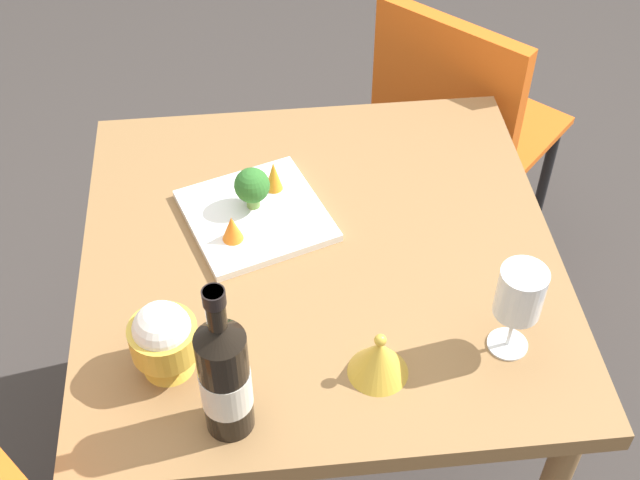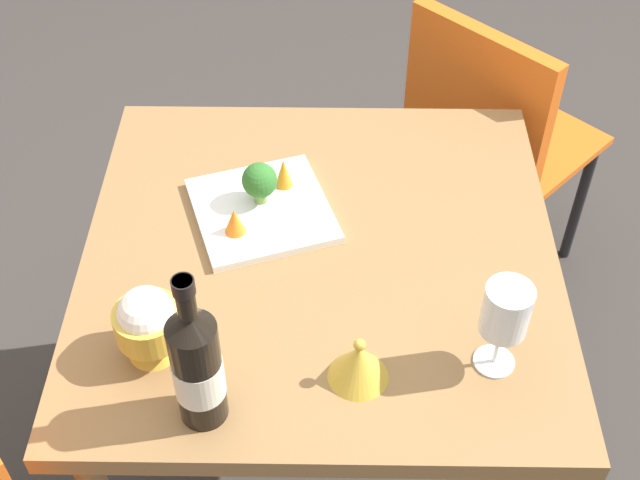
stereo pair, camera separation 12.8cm
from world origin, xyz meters
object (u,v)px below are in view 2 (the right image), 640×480
object	(u,v)px
serving_plate	(262,210)
carrot_garnish_right	(235,221)
broccoli_floret	(260,181)
rice_bowl	(148,323)
chair_near_window	(488,131)
wine_bottle	(197,366)
carrot_garnish_left	(284,172)
rice_bowl_lid	(359,362)
wine_glass	(506,312)

from	to	relation	value
serving_plate	carrot_garnish_right	world-z (taller)	carrot_garnish_right
broccoli_floret	carrot_garnish_right	xyz separation A→B (m)	(0.08, -0.04, -0.02)
rice_bowl	serving_plate	distance (m)	0.37
chair_near_window	wine_bottle	distance (m)	1.18
chair_near_window	broccoli_floret	bearing A→B (deg)	-92.35
rice_bowl	carrot_garnish_right	size ratio (longest dim) A/B	2.64
rice_bowl	carrot_garnish_left	distance (m)	0.44
broccoli_floret	carrot_garnish_left	bearing A→B (deg)	136.44
rice_bowl	serving_plate	bearing A→B (deg)	154.46
rice_bowl	rice_bowl_lid	distance (m)	0.34
chair_near_window	carrot_garnish_left	world-z (taller)	chair_near_window
rice_bowl	broccoli_floret	distance (m)	0.38
wine_bottle	carrot_garnish_left	distance (m)	0.53
carrot_garnish_right	carrot_garnish_left	bearing A→B (deg)	146.82
chair_near_window	carrot_garnish_left	size ratio (longest dim) A/B	13.09
wine_bottle	rice_bowl	bearing A→B (deg)	-140.22
wine_bottle	rice_bowl_lid	distance (m)	0.26
wine_bottle	carrot_garnish_left	world-z (taller)	wine_bottle
serving_plate	broccoli_floret	size ratio (longest dim) A/B	3.70
wine_glass	carrot_garnish_right	xyz separation A→B (m)	(-0.28, -0.45, -0.09)
rice_bowl_lid	carrot_garnish_left	distance (m)	0.46
rice_bowl_lid	carrot_garnish_left	world-z (taller)	rice_bowl_lid
rice_bowl_lid	serving_plate	size ratio (longest dim) A/B	0.31
chair_near_window	broccoli_floret	distance (m)	0.78
serving_plate	broccoli_floret	distance (m)	0.06
broccoli_floret	carrot_garnish_right	distance (m)	0.10
wine_bottle	carrot_garnish_left	size ratio (longest dim) A/B	4.74
chair_near_window	serving_plate	bearing A→B (deg)	-91.08
rice_bowl_lid	serving_plate	distance (m)	0.42
carrot_garnish_left	wine_bottle	bearing A→B (deg)	-11.29
wine_glass	serving_plate	size ratio (longest dim) A/B	0.56
rice_bowl	broccoli_floret	bearing A→B (deg)	156.13
serving_plate	carrot_garnish_left	distance (m)	0.09
carrot_garnish_left	carrot_garnish_right	xyz separation A→B (m)	(0.13, -0.08, -0.01)
broccoli_floret	carrot_garnish_left	xyz separation A→B (m)	(-0.05, 0.04, -0.02)
rice_bowl	serving_plate	xyz separation A→B (m)	(-0.33, 0.16, -0.07)
wine_glass	rice_bowl_lid	size ratio (longest dim) A/B	1.79
rice_bowl	carrot_garnish_right	xyz separation A→B (m)	(-0.27, 0.11, -0.03)
chair_near_window	wine_glass	bearing A→B (deg)	-53.98
broccoli_floret	carrot_garnish_right	bearing A→B (deg)	-26.35
wine_glass	carrot_garnish_left	distance (m)	0.55
carrot_garnish_right	wine_glass	bearing A→B (deg)	57.74
chair_near_window	broccoli_floret	xyz separation A→B (m)	(0.50, -0.53, 0.27)
broccoli_floret	carrot_garnish_left	distance (m)	0.06
chair_near_window	rice_bowl_lid	distance (m)	0.99
chair_near_window	carrot_garnish_left	xyz separation A→B (m)	(0.46, -0.49, 0.25)
carrot_garnish_left	rice_bowl_lid	bearing A→B (deg)	17.34
wine_glass	rice_bowl	world-z (taller)	wine_glass
chair_near_window	carrot_garnish_right	world-z (taller)	chair_near_window
wine_bottle	rice_bowl	xyz separation A→B (m)	(-0.12, -0.10, -0.05)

